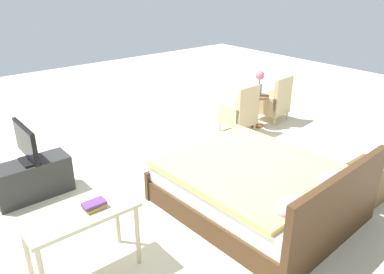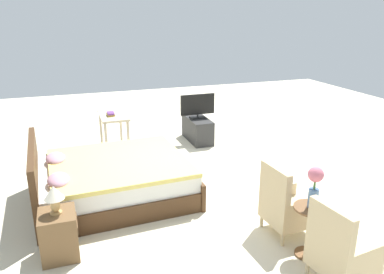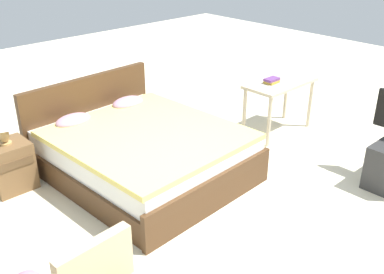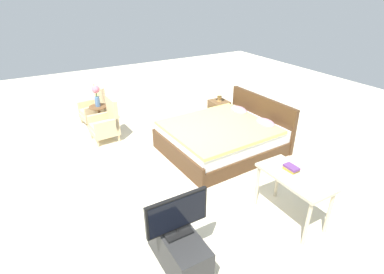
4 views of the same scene
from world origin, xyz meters
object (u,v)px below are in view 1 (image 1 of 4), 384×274
tv_stand (33,179)px  bed (259,189)px  armchair_by_window_left (275,102)px  flower_vase (260,80)px  book_stack (94,205)px  nightstand (366,182)px  tv_flatscreen (26,143)px  side_table (258,107)px  table_lamp (373,148)px  armchair_by_window_right (240,113)px  vanity_desk (81,220)px

tv_stand → bed: bearing=134.1°
armchair_by_window_left → flower_vase: size_ratio=1.93×
book_stack → nightstand: bearing=162.3°
book_stack → armchair_by_window_left: bearing=-160.8°
armchair_by_window_left → tv_flatscreen: (4.70, -0.20, 0.39)m
side_table → table_lamp: bearing=71.0°
book_stack → side_table: bearing=-158.6°
armchair_by_window_right → bed: bearing=49.1°
side_table → book_stack: 4.47m
armchair_by_window_right → table_lamp: (0.43, 2.65, 0.38)m
side_table → book_stack: book_stack is taller
flower_vase → book_stack: bearing=21.4°
flower_vase → vanity_desk: flower_vase is taller
nightstand → tv_flatscreen: bearing=-41.0°
side_table → flower_vase: flower_vase is taller
nightstand → tv_flatscreen: (3.28, -2.85, 0.50)m
armchair_by_window_left → bed: bearing=35.9°
side_table → tv_stand: side_table is taller
tv_stand → book_stack: size_ratio=4.55×
book_stack → table_lamp: bearing=162.3°
nightstand → tv_flatscreen: size_ratio=0.73×
bed → armchair_by_window_left: size_ratio=2.47×
armchair_by_window_left → side_table: 0.50m
armchair_by_window_right → side_table: armchair_by_window_right is taller
flower_vase → tv_stand: size_ratio=0.50×
tv_stand → table_lamp: bearing=139.0°
armchair_by_window_left → vanity_desk: bearing=18.2°
nightstand → tv_stand: 4.35m
table_lamp → vanity_desk: table_lamp is taller
flower_vase → book_stack: 4.46m
armchair_by_window_left → table_lamp: size_ratio=2.79×
armchair_by_window_right → book_stack: size_ratio=4.36×
armchair_by_window_right → nightstand: (0.43, 2.65, -0.10)m
armchair_by_window_left → flower_vase: 0.73m
armchair_by_window_left → vanity_desk: armchair_by_window_left is taller
tv_stand → tv_flatscreen: tv_flatscreen is taller
nightstand → armchair_by_window_right: bearing=-99.2°
side_table → vanity_desk: bearing=20.2°
table_lamp → book_stack: size_ratio=1.56×
armchair_by_window_left → tv_stand: bearing=-2.4°
bed → side_table: bed is taller
flower_vase → tv_stand: flower_vase is taller
vanity_desk → nightstand: bearing=162.1°
flower_vase → vanity_desk: (4.27, 1.58, -0.29)m
flower_vase → table_lamp: flower_vase is taller
tv_stand → book_stack: book_stack is taller
side_table → tv_stand: 4.21m
armchair_by_window_right → flower_vase: bearing=-178.8°
armchair_by_window_left → book_stack: bearing=19.2°
bed → flower_vase: (-2.15, -1.93, 0.61)m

